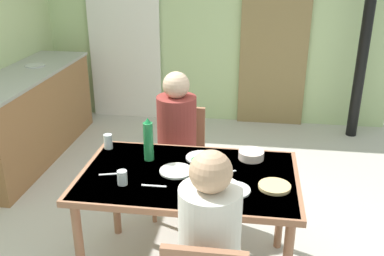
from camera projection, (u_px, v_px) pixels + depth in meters
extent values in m
plane|color=beige|center=(169.00, 248.00, 3.23)|extent=(7.14, 7.14, 0.00)
cube|color=#B7D092|center=(211.00, 3.00, 5.19)|extent=(4.34, 0.10, 2.89)
cube|color=olive|center=(274.00, 44.00, 5.18)|extent=(0.80, 0.05, 2.00)
cylinder|color=black|center=(369.00, 10.00, 4.64)|extent=(0.12, 0.12, 2.89)
cube|color=white|center=(123.00, 22.00, 5.33)|extent=(0.90, 0.03, 2.43)
cube|color=#96663E|center=(27.00, 117.00, 4.51)|extent=(0.60, 2.01, 0.87)
cube|color=#9E9E99|center=(21.00, 75.00, 4.34)|extent=(0.61, 2.05, 0.03)
cylinder|color=#B7B7BC|center=(35.00, 65.00, 4.61)|extent=(0.21, 0.21, 0.01)
cube|color=#9C674A|center=(189.00, 177.00, 2.73)|extent=(1.36, 0.84, 0.04)
cube|color=#E5B56C|center=(189.00, 174.00, 2.72)|extent=(1.31, 0.81, 0.00)
cylinder|color=#9C674A|center=(80.00, 252.00, 2.63)|extent=(0.06, 0.06, 0.70)
cylinder|color=#9C674A|center=(115.00, 193.00, 3.27)|extent=(0.06, 0.06, 0.70)
cylinder|color=#9C674A|center=(281.00, 205.00, 3.11)|extent=(0.06, 0.06, 0.70)
cube|color=#9C674A|center=(178.00, 164.00, 3.50)|extent=(0.40, 0.40, 0.04)
cube|color=#9C674A|center=(182.00, 131.00, 3.59)|extent=(0.38, 0.04, 0.42)
cylinder|color=#9C674A|center=(196.00, 203.00, 3.42)|extent=(0.04, 0.04, 0.41)
cylinder|color=#9C674A|center=(154.00, 200.00, 3.46)|extent=(0.04, 0.04, 0.41)
cylinder|color=#9C674A|center=(202.00, 182.00, 3.73)|extent=(0.04, 0.04, 0.41)
cylinder|color=#9C674A|center=(163.00, 179.00, 3.77)|extent=(0.04, 0.04, 0.41)
cylinder|color=silver|center=(210.00, 237.00, 2.09)|extent=(0.30, 0.30, 0.52)
sphere|color=tan|center=(211.00, 172.00, 1.96)|extent=(0.20, 0.20, 0.20)
cube|color=#933730|center=(175.00, 166.00, 3.33)|extent=(0.30, 0.22, 0.12)
cylinder|color=maroon|center=(177.00, 129.00, 3.33)|extent=(0.30, 0.30, 0.52)
sphere|color=beige|center=(176.00, 85.00, 3.20)|extent=(0.20, 0.20, 0.20)
cylinder|color=green|center=(198.00, 180.00, 2.39)|extent=(0.07, 0.07, 0.26)
cone|color=green|center=(198.00, 156.00, 2.33)|extent=(0.05, 0.05, 0.04)
cylinder|color=#258245|center=(148.00, 141.00, 2.86)|extent=(0.06, 0.06, 0.26)
cone|color=#1A8544|center=(148.00, 120.00, 2.81)|extent=(0.05, 0.05, 0.04)
cylinder|color=#F4D6CB|center=(251.00, 155.00, 2.91)|extent=(0.17, 0.17, 0.05)
cylinder|color=white|center=(234.00, 190.00, 2.53)|extent=(0.20, 0.20, 0.01)
cylinder|color=white|center=(202.00, 158.00, 2.92)|extent=(0.21, 0.21, 0.01)
cylinder|color=white|center=(176.00, 171.00, 2.75)|extent=(0.21, 0.21, 0.01)
cylinder|color=silver|center=(108.00, 141.00, 3.06)|extent=(0.06, 0.06, 0.10)
cylinder|color=silver|center=(122.00, 178.00, 2.59)|extent=(0.06, 0.06, 0.09)
cylinder|color=#DBB77A|center=(275.00, 186.00, 2.56)|extent=(0.19, 0.19, 0.02)
cube|color=silver|center=(153.00, 186.00, 2.58)|extent=(0.15, 0.02, 0.00)
cube|color=silver|center=(225.00, 173.00, 2.74)|extent=(0.14, 0.09, 0.00)
cube|color=silver|center=(111.00, 174.00, 2.72)|extent=(0.15, 0.06, 0.00)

